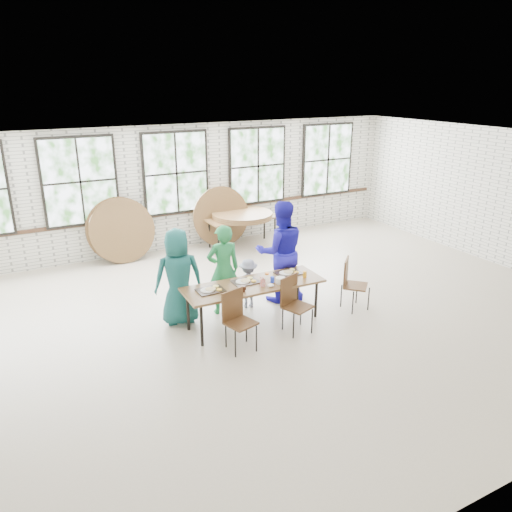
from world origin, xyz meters
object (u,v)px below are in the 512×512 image
Objects in this scene: dining_table at (254,286)px; chair_near_left at (237,315)px; chair_near_right at (293,299)px; storage_table at (242,220)px.

dining_table is 2.55× the size of chair_near_left.
storage_table is (1.26, 4.38, 0.13)m from chair_near_right.
dining_table is at bearing 111.74° from chair_near_right.
chair_near_right is 4.56m from storage_table.
dining_table is 2.55× the size of chair_near_right.
chair_near_right is at bearing -108.11° from storage_table.
chair_near_left is at bearing -134.08° from dining_table.
chair_near_right is at bearing -46.04° from dining_table.
storage_table is (2.34, 4.45, 0.13)m from chair_near_left.
dining_table is 1.33× the size of storage_table.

